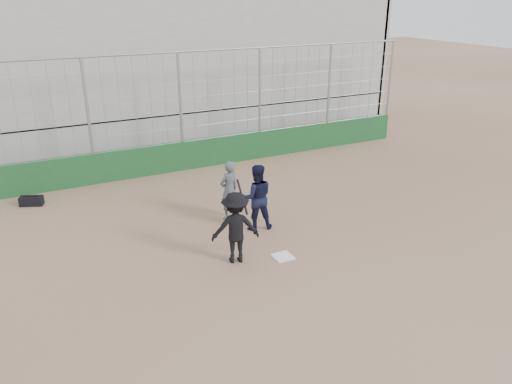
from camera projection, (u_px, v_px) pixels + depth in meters
name	position (u px, v px, depth m)	size (l,w,h in m)	color
ground	(283.00, 257.00, 11.76)	(90.00, 90.00, 0.00)	brown
home_plate	(283.00, 256.00, 11.76)	(0.44, 0.44, 0.02)	white
backstop	(183.00, 143.00, 17.19)	(18.10, 0.25, 4.04)	#133C1C
bleachers	(140.00, 67.00, 20.54)	(20.25, 6.70, 6.98)	gray
batter_at_plate	(235.00, 227.00, 11.29)	(1.23, 0.90, 1.86)	black
catcher_crouched	(256.00, 208.00, 12.92)	(1.00, 0.85, 1.20)	black
umpire	(229.00, 193.00, 13.49)	(0.61, 0.40, 1.49)	#444C57
equipment_bag	(31.00, 201.00, 14.54)	(0.70, 0.51, 0.31)	black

